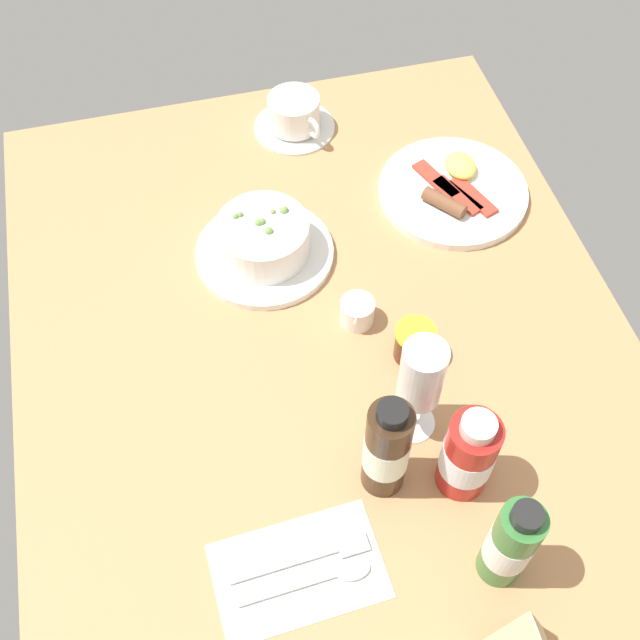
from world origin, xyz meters
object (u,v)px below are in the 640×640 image
object	(u,v)px
jam_jar	(414,343)
sauce_bottle_green	(511,544)
porridge_bowl	(264,241)
breakfast_plate	(453,190)
creamer_jug	(357,312)
sauce_bottle_brown	(387,449)
wine_glass	(421,378)
cutlery_setting	(302,570)
sauce_bottle_red	(468,455)
coffee_cup	(294,115)

from	to	relation	value
jam_jar	sauce_bottle_green	xyz separation A→B (cm)	(29.77, 0.52, 4.79)
porridge_bowl	jam_jar	size ratio (longest dim) A/B	3.60
jam_jar	breakfast_plate	bearing A→B (deg)	150.04
creamer_jug	sauce_bottle_brown	size ratio (longest dim) A/B	0.33
jam_jar	breakfast_plate	size ratio (longest dim) A/B	0.24
breakfast_plate	wine_glass	bearing A→B (deg)	-27.08
breakfast_plate	cutlery_setting	bearing A→B (deg)	-35.47
creamer_jug	jam_jar	distance (cm)	9.29
cutlery_setting	sauce_bottle_green	size ratio (longest dim) A/B	1.20
creamer_jug	sauce_bottle_red	distance (cm)	26.83
porridge_bowl	breakfast_plate	xyz separation A→B (cm)	(-4.94, 31.31, -2.36)
wine_glass	sauce_bottle_red	size ratio (longest dim) A/B	1.15
sauce_bottle_red	breakfast_plate	size ratio (longest dim) A/B	0.63
porridge_bowl	breakfast_plate	world-z (taller)	porridge_bowl
porridge_bowl	wine_glass	world-z (taller)	wine_glass
coffee_cup	jam_jar	bearing A→B (deg)	6.10
sauce_bottle_green	porridge_bowl	bearing A→B (deg)	-162.51
creamer_jug	breakfast_plate	bearing A→B (deg)	132.76
sauce_bottle_red	sauce_bottle_green	world-z (taller)	sauce_bottle_green
cutlery_setting	sauce_bottle_red	distance (cm)	23.20
sauce_bottle_brown	cutlery_setting	bearing A→B (deg)	-54.55
porridge_bowl	wine_glass	bearing A→B (deg)	21.47
cutlery_setting	coffee_cup	size ratio (longest dim) A/B	1.46
sauce_bottle_brown	sauce_bottle_red	bearing A→B (deg)	75.29
porridge_bowl	sauce_bottle_brown	xyz separation A→B (cm)	(38.10, 6.64, 4.85)
sauce_bottle_green	breakfast_plate	xyz separation A→B (cm)	(-56.70, 15.00, -6.72)
sauce_bottle_red	sauce_bottle_green	distance (cm)	11.29
porridge_bowl	sauce_bottle_red	size ratio (longest dim) A/B	1.39
creamer_jug	jam_jar	size ratio (longest dim) A/B	1.02
coffee_cup	sauce_bottle_green	xyz separation A→B (cm)	(77.69, 5.64, 4.75)
cutlery_setting	sauce_bottle_brown	xyz separation A→B (cm)	(-8.66, 12.16, 7.89)
porridge_bowl	jam_jar	world-z (taller)	porridge_bowl
coffee_cup	sauce_bottle_brown	xyz separation A→B (cm)	(64.03, -4.04, 5.23)
jam_jar	sauce_bottle_green	bearing A→B (deg)	1.00
porridge_bowl	coffee_cup	distance (cm)	28.04
wine_glass	sauce_bottle_green	size ratio (longest dim) A/B	1.02
porridge_bowl	sauce_bottle_green	xyz separation A→B (cm)	(51.76, 16.31, 4.37)
sauce_bottle_red	coffee_cup	bearing A→B (deg)	-175.53
wine_glass	sauce_bottle_red	xyz separation A→B (cm)	(8.70, 3.35, -4.51)
wine_glass	creamer_jug	bearing A→B (deg)	-171.66
creamer_jug	wine_glass	world-z (taller)	wine_glass
porridge_bowl	creamer_jug	size ratio (longest dim) A/B	3.54
sauce_bottle_red	breakfast_plate	world-z (taller)	sauce_bottle_red
sauce_bottle_brown	sauce_bottle_green	bearing A→B (deg)	35.31
coffee_cup	sauce_bottle_brown	bearing A→B (deg)	-3.61
wine_glass	sauce_bottle_green	bearing A→B (deg)	10.77
creamer_jug	jam_jar	bearing A→B (deg)	38.62
jam_jar	sauce_bottle_red	xyz separation A→B (cm)	(18.54, 0.08, 3.84)
porridge_bowl	sauce_bottle_brown	bearing A→B (deg)	9.88
wine_glass	sauce_bottle_green	world-z (taller)	wine_glass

